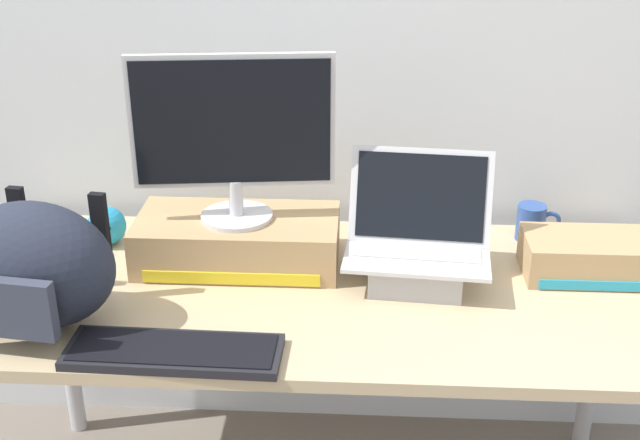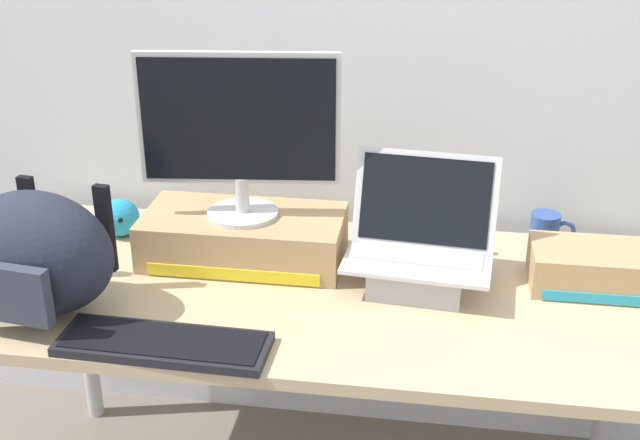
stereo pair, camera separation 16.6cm
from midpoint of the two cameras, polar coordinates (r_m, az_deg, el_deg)
The scene contains 11 objects.
back_wall at distance 2.27m, azimuth 4.04°, elevation 14.30°, with size 7.00×0.10×2.60m, color silver.
desk at distance 2.05m, azimuth 2.34°, elevation -6.38°, with size 1.70×0.77×0.72m.
toner_box_yellow at distance 2.12m, azimuth -3.06°, elevation -1.24°, with size 0.51×0.26×0.12m.
desktop_monitor at distance 2.01m, azimuth -3.25°, elevation 6.11°, with size 0.49×0.18×0.42m.
open_laptop at distance 2.02m, azimuth 9.21°, elevation -2.78°, with size 0.37×0.27×0.31m.
external_keyboard at distance 1.80m, azimuth -8.15°, elevation -8.53°, with size 0.46×0.16×0.02m.
messenger_backpack at distance 1.93m, azimuth -16.70°, elevation -2.30°, with size 0.39×0.32×0.29m.
coffee_mug at distance 2.28m, azimuth 17.35°, elevation -0.77°, with size 0.12×0.08×0.10m.
cell_phone at distance 2.24m, azimuth -16.09°, elevation -2.38°, with size 0.12×0.16×0.01m.
plush_toy at distance 2.30m, azimuth -11.64°, elevation 0.13°, with size 0.10×0.10×0.10m.
toner_box_cyan at distance 2.13m, azimuth 20.80°, elevation -3.19°, with size 0.32×0.18×0.10m.
Camera 2 is at (0.26, -1.74, 1.71)m, focal length 46.31 mm.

